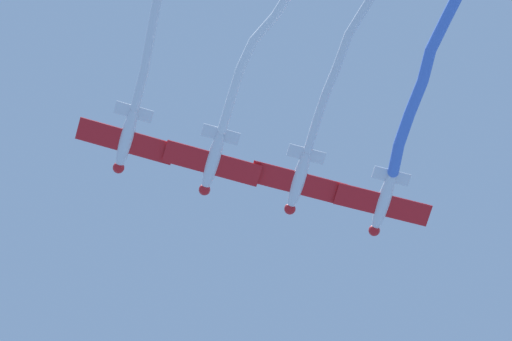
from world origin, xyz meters
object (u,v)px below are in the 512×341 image
object	(u,v)px
airplane_left_wing	(298,182)
airplane_right_wing	(213,162)
airplane_slot	(126,140)
airplane_lead	(383,203)

from	to	relation	value
airplane_left_wing	airplane_right_wing	world-z (taller)	airplane_left_wing
airplane_slot	airplane_lead	bearing A→B (deg)	-92.23
airplane_lead	airplane_right_wing	bearing A→B (deg)	89.75
airplane_left_wing	airplane_slot	xyz separation A→B (m)	(-8.10, 11.73, 0.00)
airplane_slot	airplane_right_wing	bearing A→B (deg)	-92.23
airplane_lead	airplane_right_wing	world-z (taller)	same
airplane_left_wing	airplane_right_wing	bearing A→B (deg)	89.17
airplane_left_wing	airplane_slot	bearing A→B (deg)	89.17
airplane_lead	airplane_left_wing	world-z (taller)	airplane_left_wing
airplane_left_wing	airplane_slot	world-z (taller)	same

